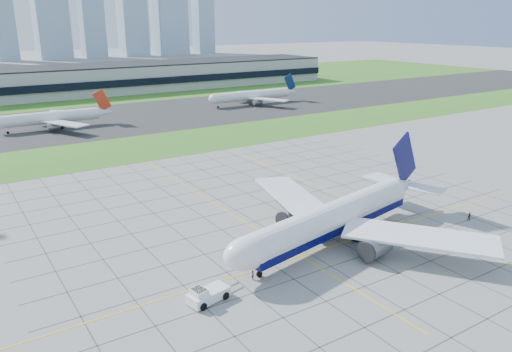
{
  "coord_description": "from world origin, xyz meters",
  "views": [
    {
      "loc": [
        -60.84,
        -65.4,
        40.34
      ],
      "look_at": [
        -2.56,
        23.91,
        7.0
      ],
      "focal_mm": 35.0,
      "sensor_mm": 36.0,
      "label": 1
    }
  ],
  "objects_px": {
    "distant_jet_2": "(252,95)",
    "distant_jet_1": "(53,117)",
    "crew_near": "(253,275)",
    "airliner": "(333,218)",
    "pushback_tug": "(207,295)",
    "crew_far": "(470,217)"
  },
  "relations": [
    {
      "from": "distant_jet_2",
      "to": "distant_jet_1",
      "type": "bearing_deg",
      "value": -175.67
    },
    {
      "from": "crew_near",
      "to": "distant_jet_1",
      "type": "xyz_separation_m",
      "value": [
        -0.66,
        142.1,
        3.65
      ]
    },
    {
      "from": "distant_jet_2",
      "to": "airliner",
      "type": "bearing_deg",
      "value": -117.41
    },
    {
      "from": "pushback_tug",
      "to": "crew_far",
      "type": "bearing_deg",
      "value": -12.99
    },
    {
      "from": "distant_jet_1",
      "to": "pushback_tug",
      "type": "bearing_deg",
      "value": -93.47
    },
    {
      "from": "distant_jet_1",
      "to": "crew_far",
      "type": "bearing_deg",
      "value": -70.2
    },
    {
      "from": "distant_jet_1",
      "to": "distant_jet_2",
      "type": "xyz_separation_m",
      "value": [
        96.57,
        7.31,
        0.0
      ]
    },
    {
      "from": "distant_jet_2",
      "to": "crew_near",
      "type": "bearing_deg",
      "value": -122.7
    },
    {
      "from": "crew_near",
      "to": "distant_jet_2",
      "type": "relative_size",
      "value": 0.03
    },
    {
      "from": "pushback_tug",
      "to": "distant_jet_1",
      "type": "height_order",
      "value": "distant_jet_1"
    },
    {
      "from": "crew_near",
      "to": "pushback_tug",
      "type": "bearing_deg",
      "value": 129.99
    },
    {
      "from": "airliner",
      "to": "pushback_tug",
      "type": "xyz_separation_m",
      "value": [
        -29.87,
        -5.71,
        -3.66
      ]
    },
    {
      "from": "airliner",
      "to": "crew_far",
      "type": "height_order",
      "value": "airliner"
    },
    {
      "from": "pushback_tug",
      "to": "distant_jet_2",
      "type": "distance_m",
      "value": 184.26
    },
    {
      "from": "airliner",
      "to": "crew_far",
      "type": "relative_size",
      "value": 30.88
    },
    {
      "from": "crew_far",
      "to": "distant_jet_2",
      "type": "relative_size",
      "value": 0.04
    },
    {
      "from": "crew_near",
      "to": "distant_jet_1",
      "type": "height_order",
      "value": "distant_jet_1"
    },
    {
      "from": "crew_far",
      "to": "pushback_tug",
      "type": "bearing_deg",
      "value": -148.63
    },
    {
      "from": "pushback_tug",
      "to": "crew_near",
      "type": "bearing_deg",
      "value": -0.43
    },
    {
      "from": "crew_near",
      "to": "distant_jet_1",
      "type": "distance_m",
      "value": 142.14
    },
    {
      "from": "distant_jet_1",
      "to": "distant_jet_2",
      "type": "bearing_deg",
      "value": 4.33
    },
    {
      "from": "pushback_tug",
      "to": "crew_far",
      "type": "xyz_separation_m",
      "value": [
        61.25,
        -2.04,
        -0.27
      ]
    }
  ]
}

